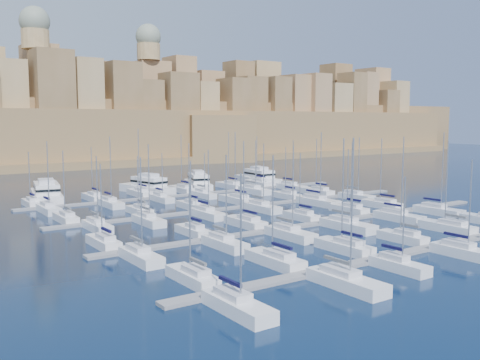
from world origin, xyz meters
TOP-DOWN VIEW (x-y plane):
  - ground at (0.00, 0.00)m, footprint 600.00×600.00m
  - pontoon_near at (0.00, -34.00)m, footprint 84.00×2.00m
  - pontoon_mid_near at (0.00, -12.00)m, footprint 84.00×2.00m
  - pontoon_mid_far at (0.00, 10.00)m, footprint 84.00×2.00m
  - pontoon_far at (0.00, 32.00)m, footprint 84.00×2.00m
  - sailboat_0 at (-35.48, -28.92)m, footprint 2.51×8.38m
  - sailboat_1 at (-23.46, -28.49)m, footprint 2.78×9.25m
  - sailboat_2 at (-11.38, -28.52)m, footprint 2.76×9.19m
  - sailboat_3 at (0.19, -29.13)m, footprint 2.38×7.94m
  - sailboat_4 at (12.28, -28.40)m, footprint 2.83×9.42m
  - sailboat_6 at (-36.63, -39.43)m, footprint 2.72×9.08m
  - sailboat_7 at (-22.72, -39.84)m, footprint 2.97×9.92m
  - sailboat_8 at (-12.69, -38.76)m, footprint 2.32×7.73m
  - sailboat_9 at (-0.35, -39.40)m, footprint 2.71×9.03m
  - sailboat_12 at (-37.61, -6.98)m, footprint 2.48×8.25m
  - sailboat_13 at (-23.24, -7.25)m, footprint 2.31×7.71m
  - sailboat_14 at (-12.49, -6.47)m, footprint 2.79×9.29m
  - sailboat_15 at (-0.64, -7.20)m, footprint 2.34×7.81m
  - sailboat_16 at (11.99, -6.82)m, footprint 2.57×8.57m
  - sailboat_17 at (21.97, -6.48)m, footprint 2.78×9.27m
  - sailboat_18 at (-36.55, -17.30)m, footprint 2.64×8.81m
  - sailboat_19 at (-23.81, -17.30)m, footprint 2.65×8.83m
  - sailboat_20 at (-12.05, -17.66)m, footprint 2.87×9.56m
  - sailboat_21 at (-0.10, -18.12)m, footprint 3.15×10.50m
  - sailboat_22 at (13.23, -17.71)m, footprint 2.90×9.66m
  - sailboat_23 at (24.73, -17.77)m, footprint 2.93×9.77m
  - sailboat_24 at (-36.41, 15.00)m, footprint 2.46×8.21m
  - sailboat_25 at (-22.37, 14.94)m, footprint 2.42×8.08m
  - sailboat_26 at (-11.16, 14.93)m, footprint 2.42×8.07m
  - sailboat_27 at (0.91, 15.91)m, footprint 3.02×10.07m
  - sailboat_28 at (14.21, 14.94)m, footprint 2.43×8.09m
  - sailboat_29 at (24.38, 15.57)m, footprint 2.81×9.38m
  - sailboat_30 at (-34.34, 4.89)m, footprint 2.53×8.43m
  - sailboat_31 at (-25.29, 4.68)m, footprint 2.66×8.85m
  - sailboat_32 at (-13.55, 4.46)m, footprint 2.79×9.30m
  - sailboat_33 at (-0.98, 4.34)m, footprint 2.86×9.55m
  - sailboat_34 at (13.49, 3.65)m, footprint 3.29×10.96m
  - sailboat_35 at (26.04, 4.57)m, footprint 2.73×9.08m
  - sailboat_36 at (-37.20, 36.76)m, footprint 2.32×7.72m
  - sailboat_37 at (-23.60, 37.35)m, footprint 2.68×8.92m
  - sailboat_38 at (-12.03, 37.75)m, footprint 2.92×9.73m
  - sailboat_39 at (-0.57, 37.80)m, footprint 2.95×9.83m
  - sailboat_40 at (13.55, 37.76)m, footprint 2.93×9.75m
  - sailboat_41 at (22.71, 37.61)m, footprint 2.84×9.46m
  - sailboat_42 at (-36.34, 26.52)m, footprint 2.76×9.19m
  - sailboat_43 at (-23.71, 26.62)m, footprint 2.69×8.98m
  - sailboat_44 at (-11.70, 27.11)m, footprint 2.40×7.99m
  - sailboat_45 at (-0.86, 27.11)m, footprint 2.39×7.98m
  - sailboat_46 at (13.02, 26.12)m, footprint 3.00×9.99m
  - sailboat_47 at (25.13, 26.37)m, footprint 2.85×9.50m
  - motor_yacht_a at (-32.44, 42.82)m, footprint 9.38×20.13m
  - motor_yacht_b at (-8.42, 41.47)m, footprint 8.49×17.26m
  - motor_yacht_c at (5.81, 41.19)m, footprint 9.83×16.67m
  - motor_yacht_d at (25.84, 41.86)m, footprint 6.40×17.71m
  - fortified_city at (-0.19, 155.26)m, footprint 460.00×108.95m

SIDE VIEW (x-z plane):
  - ground at x=0.00m, z-range 0.00..0.00m
  - pontoon_near at x=0.00m, z-range 0.00..0.40m
  - pontoon_mid_near at x=0.00m, z-range 0.00..0.40m
  - pontoon_mid_far at x=0.00m, z-range 0.00..0.40m
  - pontoon_far at x=0.00m, z-range 0.00..0.40m
  - sailboat_45 at x=-0.86m, z-range -4.66..6.07m
  - sailboat_44 at x=-11.70m, z-range -4.83..6.25m
  - sailboat_36 at x=-37.20m, z-range -5.15..6.58m
  - sailboat_8 at x=-12.69m, z-range -5.17..6.60m
  - sailboat_25 at x=-22.37m, z-range -5.08..6.51m
  - sailboat_13 at x=-23.24m, z-range -5.30..6.73m
  - sailboat_0 at x=-35.48m, z-range -5.09..6.52m
  - sailboat_28 at x=14.21m, z-range -5.34..6.78m
  - sailboat_12 at x=-37.61m, z-range -5.38..6.82m
  - sailboat_15 at x=-0.64m, z-range -5.51..6.95m
  - sailboat_3 at x=0.19m, z-range -5.59..7.04m
  - sailboat_30 at x=-34.34m, z-range -5.56..7.01m
  - sailboat_37 at x=-23.60m, z-range -5.41..6.86m
  - sailboat_16 at x=11.99m, z-range -5.64..7.09m
  - sailboat_24 at x=-36.41m, z-range -5.76..7.22m
  - sailboat_26 at x=-11.16m, z-range -6.08..7.55m
  - sailboat_32 at x=-13.55m, z-range -5.73..7.21m
  - sailboat_9 at x=-0.35m, z-range -5.90..7.37m
  - sailboat_19 at x=-23.81m, z-range -6.05..7.53m
  - sailboat_6 at x=-36.63m, z-range -6.04..7.52m
  - sailboat_18 at x=-36.55m, z-range -6.16..7.64m
  - sailboat_47 at x=25.13m, z-range -5.84..7.32m
  - sailboat_29 at x=24.38m, z-range -6.12..7.60m
  - sailboat_31 at x=-25.29m, z-range -6.36..7.85m
  - sailboat_1 at x=-23.46m, z-range -6.29..7.79m
  - sailboat_33 at x=-0.98m, z-range -6.13..7.62m
  - sailboat_41 at x=22.71m, z-range -6.21..7.70m
  - sailboat_42 at x=-36.34m, z-range -6.40..7.89m
  - sailboat_35 at x=26.04m, z-range -6.48..7.98m
  - sailboat_46 at x=13.02m, z-range -5.93..7.42m
  - sailboat_17 at x=21.97m, z-range -6.54..8.04m
  - sailboat_43 at x=-23.71m, z-range -6.73..8.23m
  - sailboat_14 at x=-12.49m, z-range -6.64..8.14m
  - sailboat_20 at x=-12.05m, z-range -6.54..8.05m
  - sailboat_4 at x=12.28m, z-range -6.74..8.25m
  - sailboat_39 at x=-0.57m, z-range -6.60..8.11m
  - sailboat_40 at x=13.55m, z-range -6.78..8.30m
  - sailboat_22 at x=13.23m, z-range -6.95..8.47m
  - sailboat_2 at x=-11.38m, z-range -7.19..8.71m
  - sailboat_21 at x=-0.10m, z-range -6.66..8.19m
  - sailboat_27 at x=0.91m, z-range -7.10..8.64m
  - sailboat_23 at x=24.73m, z-range -7.25..8.78m
  - sailboat_38 at x=-12.03m, z-range -7.38..8.91m
  - sailboat_7 at x=-22.72m, z-range -7.50..9.04m
  - sailboat_34 at x=13.49m, z-range -7.11..8.66m
  - motor_yacht_d at x=25.84m, z-range -0.90..4.35m
  - motor_yacht_a at x=-32.44m, z-range -0.90..4.35m
  - motor_yacht_b at x=-8.42m, z-range -0.90..4.35m
  - motor_yacht_c at x=5.81m, z-range -0.90..4.35m
  - fortified_city at x=-0.19m, z-range -15.02..44.50m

